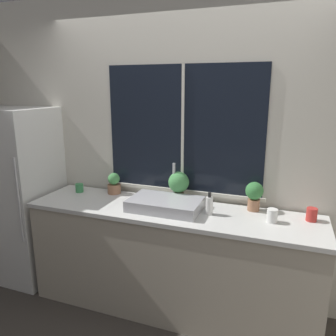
{
  "coord_description": "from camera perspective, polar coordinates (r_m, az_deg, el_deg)",
  "views": [
    {
      "loc": [
        0.85,
        -2.09,
        1.9
      ],
      "look_at": [
        -0.02,
        0.29,
        1.27
      ],
      "focal_mm": 35.0,
      "sensor_mm": 36.0,
      "label": 1
    }
  ],
  "objects": [
    {
      "name": "mug_green",
      "position": [
        3.25,
        -15.17,
        -3.37
      ],
      "size": [
        0.07,
        0.07,
        0.08
      ],
      "color": "#38844C",
      "rests_on": "counter"
    },
    {
      "name": "ground_plane",
      "position": [
        2.95,
        -1.73,
        -26.08
      ],
      "size": [
        14.0,
        14.0,
        0.0
      ],
      "primitive_type": "plane",
      "color": "#38332D"
    },
    {
      "name": "wall_left",
      "position": [
        4.81,
        -21.04,
        6.48
      ],
      "size": [
        0.06,
        7.0,
        2.7
      ],
      "color": "beige",
      "rests_on": "ground_plane"
    },
    {
      "name": "potted_plant_center",
      "position": [
        2.85,
        1.87,
        -2.75
      ],
      "size": [
        0.18,
        0.18,
        0.26
      ],
      "color": "#9E6B4C",
      "rests_on": "counter"
    },
    {
      "name": "sink",
      "position": [
        2.7,
        -0.46,
        -6.27
      ],
      "size": [
        0.58,
        0.42,
        0.34
      ],
      "color": "#ADADB2",
      "rests_on": "counter"
    },
    {
      "name": "potted_plant_left",
      "position": [
        3.13,
        -9.39,
        -2.72
      ],
      "size": [
        0.12,
        0.12,
        0.2
      ],
      "color": "#9E6B4C",
      "rests_on": "counter"
    },
    {
      "name": "potted_plant_right",
      "position": [
        2.74,
        14.79,
        -4.4
      ],
      "size": [
        0.14,
        0.14,
        0.24
      ],
      "color": "#9E6B4C",
      "rests_on": "counter"
    },
    {
      "name": "mug_white",
      "position": [
        2.57,
        17.68,
        -7.91
      ],
      "size": [
        0.08,
        0.08,
        0.1
      ],
      "color": "white",
      "rests_on": "counter"
    },
    {
      "name": "refrigerator",
      "position": [
        3.62,
        -24.67,
        -4.15
      ],
      "size": [
        0.75,
        0.67,
        1.71
      ],
      "color": "silver",
      "rests_on": "ground_plane"
    },
    {
      "name": "counter",
      "position": [
        2.91,
        0.38,
        -15.68
      ],
      "size": [
        2.43,
        0.6,
        0.92
      ],
      "color": "#B2A893",
      "rests_on": "ground_plane"
    },
    {
      "name": "wall_back",
      "position": [
        2.92,
        2.78,
        3.11
      ],
      "size": [
        8.0,
        0.09,
        2.7
      ],
      "color": "beige",
      "rests_on": "ground_plane"
    },
    {
      "name": "soap_bottle",
      "position": [
        2.61,
        7.19,
        -6.43
      ],
      "size": [
        0.06,
        0.06,
        0.18
      ],
      "color": "white",
      "rests_on": "counter"
    },
    {
      "name": "mug_red",
      "position": [
        2.7,
        23.74,
        -7.43
      ],
      "size": [
        0.08,
        0.08,
        0.1
      ],
      "color": "#B72D28",
      "rests_on": "counter"
    }
  ]
}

